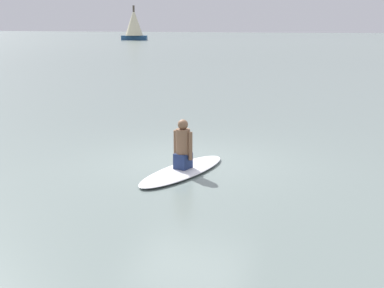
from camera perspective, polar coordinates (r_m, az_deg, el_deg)
name	(u,v)px	position (r m, az deg, el deg)	size (l,w,h in m)	color
ground_plane	(189,161)	(10.90, -0.38, -1.91)	(400.00, 400.00, 0.00)	slate
surfboard	(183,170)	(10.06, -0.98, -2.90)	(2.65, 0.77, 0.09)	white
person_paddler	(183,146)	(9.94, -0.99, -0.26)	(0.42, 0.35, 0.95)	navy
sailboat_distant	(134,24)	(102.60, -6.35, 12.89)	(5.05, 4.23, 6.46)	navy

